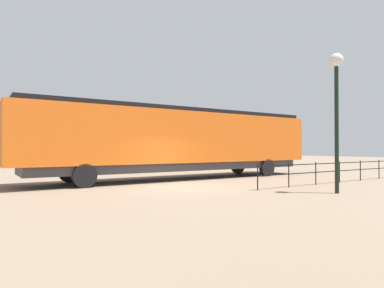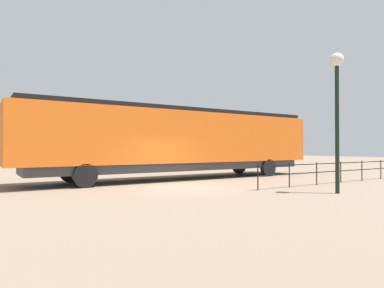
# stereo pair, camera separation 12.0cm
# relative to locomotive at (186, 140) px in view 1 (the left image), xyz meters

# --- Properties ---
(ground_plane) EXTENTS (120.00, 120.00, 0.00)m
(ground_plane) POSITION_rel_locomotive_xyz_m (3.67, -2.49, -2.30)
(ground_plane) COLOR #84705B
(locomotive) EXTENTS (3.12, 18.16, 4.09)m
(locomotive) POSITION_rel_locomotive_xyz_m (0.00, 0.00, 0.00)
(locomotive) COLOR orange
(locomotive) RESTS_ON ground_plane
(lamp_post) EXTENTS (0.54, 0.54, 5.62)m
(lamp_post) POSITION_rel_locomotive_xyz_m (8.78, 1.56, 1.80)
(lamp_post) COLOR black
(lamp_post) RESTS_ON ground_plane
(platform_fence) EXTENTS (0.05, 11.87, 1.12)m
(platform_fence) POSITION_rel_locomotive_xyz_m (6.37, 5.48, -1.57)
(platform_fence) COLOR black
(platform_fence) RESTS_ON ground_plane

